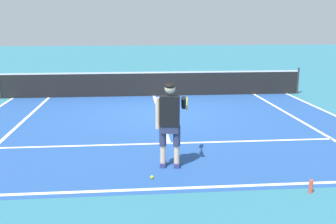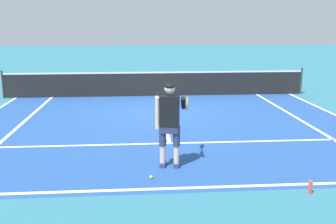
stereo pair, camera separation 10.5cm
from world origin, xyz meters
TOP-DOWN VIEW (x-y plane):
  - ground_plane at (0.00, 0.00)m, footprint 80.00×80.00m
  - court_inner_surface at (0.00, -1.42)m, footprint 10.98×9.45m
  - line_baseline at (0.00, -5.95)m, footprint 10.98×0.10m
  - line_service at (0.00, -3.29)m, footprint 8.23×0.10m
  - line_centre_service at (0.00, -0.09)m, footprint 0.10×6.40m
  - line_singles_left at (-4.12, -1.42)m, footprint 0.10×9.05m
  - line_singles_right at (4.12, -1.42)m, footprint 0.10×9.05m
  - tennis_net at (0.00, 3.11)m, footprint 11.96×0.08m
  - tennis_player at (-0.12, -4.85)m, footprint 0.77×1.08m
  - tennis_ball_near_feet at (-0.53, -5.47)m, footprint 0.07×0.07m
  - water_bottle at (2.15, -6.33)m, footprint 0.07×0.07m

SIDE VIEW (x-z plane):
  - ground_plane at x=0.00m, z-range 0.00..0.00m
  - court_inner_surface at x=0.00m, z-range 0.00..0.00m
  - line_baseline at x=0.00m, z-range 0.00..0.01m
  - line_service at x=0.00m, z-range 0.00..0.01m
  - line_centre_service at x=0.00m, z-range 0.00..0.01m
  - line_singles_left at x=-4.12m, z-range 0.00..0.01m
  - line_singles_right at x=4.12m, z-range 0.00..0.01m
  - tennis_ball_near_feet at x=-0.53m, z-range 0.00..0.07m
  - water_bottle at x=2.15m, z-range 0.00..0.23m
  - tennis_net at x=0.00m, z-range -0.04..1.03m
  - tennis_player at x=-0.12m, z-range 0.13..1.85m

